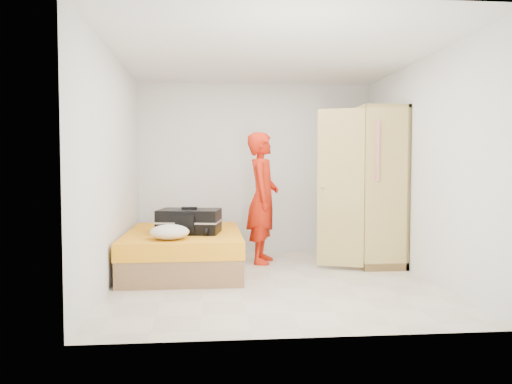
{
  "coord_description": "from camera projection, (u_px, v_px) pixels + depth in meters",
  "views": [
    {
      "loc": [
        -0.72,
        -5.74,
        1.33
      ],
      "look_at": [
        -0.14,
        0.52,
        1.0
      ],
      "focal_mm": 35.0,
      "sensor_mm": 36.0,
      "label": 1
    }
  ],
  "objects": [
    {
      "name": "room",
      "position": [
        272.0,
        168.0,
        5.77
      ],
      "size": [
        4.0,
        4.02,
        2.6
      ],
      "color": "beige",
      "rests_on": "ground"
    },
    {
      "name": "bed",
      "position": [
        184.0,
        251.0,
        6.34
      ],
      "size": [
        1.42,
        2.02,
        0.5
      ],
      "color": "#946643",
      "rests_on": "ground"
    },
    {
      "name": "wardrobe",
      "position": [
        370.0,
        190.0,
        6.79
      ],
      "size": [
        1.14,
        1.2,
        2.1
      ],
      "color": "tan",
      "rests_on": "ground"
    },
    {
      "name": "person",
      "position": [
        263.0,
        198.0,
        6.82
      ],
      "size": [
        0.56,
        0.73,
        1.79
      ],
      "primitive_type": "imported",
      "rotation": [
        0.0,
        0.0,
        1.35
      ],
      "color": "red",
      "rests_on": "ground"
    },
    {
      "name": "suitcase",
      "position": [
        189.0,
        221.0,
        6.16
      ],
      "size": [
        0.83,
        0.67,
        0.32
      ],
      "rotation": [
        0.0,
        0.0,
        -0.17
      ],
      "color": "black",
      "rests_on": "bed"
    },
    {
      "name": "round_cushion",
      "position": [
        170.0,
        232.0,
        5.62
      ],
      "size": [
        0.44,
        0.44,
        0.17
      ],
      "primitive_type": "ellipsoid",
      "color": "white",
      "rests_on": "bed"
    },
    {
      "name": "pillow",
      "position": [
        189.0,
        220.0,
        7.17
      ],
      "size": [
        0.63,
        0.36,
        0.11
      ],
      "primitive_type": "cube",
      "rotation": [
        0.0,
        0.0,
        0.08
      ],
      "color": "white",
      "rests_on": "bed"
    }
  ]
}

